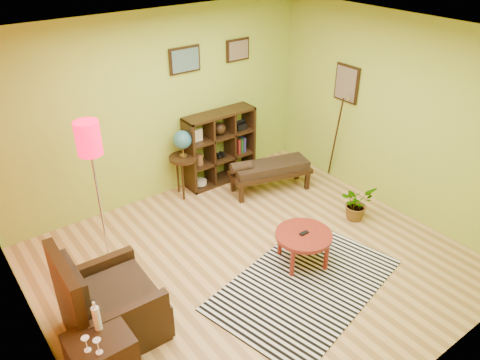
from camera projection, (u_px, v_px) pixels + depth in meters
ground at (254, 264)px, 5.95m from camera, size 5.00×5.00×0.00m
room_shell at (249, 136)px, 5.02m from camera, size 5.04×4.54×2.82m
zebra_rug at (305, 284)px, 5.61m from camera, size 2.56×1.92×0.01m
coffee_table at (304, 238)px, 5.80m from camera, size 0.71×0.71×0.46m
armchair at (108, 308)px, 4.81m from camera, size 0.94×0.95×1.11m
floor_lamp at (91, 152)px, 5.22m from camera, size 0.29×0.29×1.92m
globe_table at (183, 147)px, 7.01m from camera, size 0.45×0.45×1.09m
cube_shelf at (221, 147)px, 7.54m from camera, size 1.20×0.35×1.20m
bench at (269, 169)px, 7.35m from camera, size 1.36×0.79×0.60m
potted_plant at (356, 206)px, 6.75m from camera, size 0.47×0.52×0.40m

